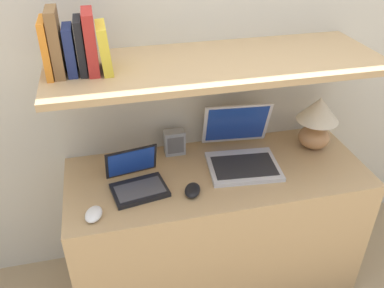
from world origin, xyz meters
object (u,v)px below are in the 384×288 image
Objects in this scene: laptop_large at (241,152)px; router_box at (175,142)px; computer_mouse at (193,190)px; book_red at (91,42)px; laptop_small at (137,181)px; second_mouse at (94,214)px; book_orange at (46,48)px; book_navy at (70,50)px; book_yellow at (104,48)px; book_brown at (56,43)px; book_black at (80,46)px; table_lamp at (317,119)px.

router_box is at bearing 154.24° from laptop_large.
book_red reaches higher than computer_mouse.
computer_mouse is (0.23, -0.10, -0.02)m from laptop_small.
router_box is (0.22, 0.23, 0.03)m from laptop_small.
laptop_small is at bearing 38.20° from second_mouse.
book_red reaches higher than book_orange.
book_navy is 1.00× the size of book_yellow.
book_brown is (-0.76, 0.01, 0.59)m from laptop_large.
book_black reaches higher than book_yellow.
book_brown is 0.06m from book_navy.
book_black is at bearing 147.94° from laptop_small.
laptop_large is 0.81m from book_yellow.
book_brown is at bearing -180.00° from book_yellow.
book_navy is 0.78× the size of book_red.
table_lamp reaches higher than computer_mouse.
book_black is (0.04, 0.00, 0.01)m from book_navy.
book_red is at bearing 150.64° from computer_mouse.
book_black is at bearing 0.00° from book_orange.
book_orange reaches higher than laptop_large.
book_red is at bearing 0.00° from book_navy.
second_mouse is 0.89× the size of router_box.
book_black is at bearing 180.00° from book_red.
book_yellow reaches higher than router_box.
table_lamp is at bearing -8.26° from router_box.
second_mouse is at bearing -165.65° from table_lamp.
book_brown is at bearing -163.63° from router_box.
computer_mouse is at bearing -22.94° from laptop_small.
router_box is at bearing 21.96° from book_red.
table_lamp is 1.52× the size of book_navy.
laptop_large is 0.97m from book_brown.
router_box is 0.71m from book_navy.
book_brown is (-0.24, 0.10, 0.61)m from laptop_small.
computer_mouse is at bearing -161.68° from table_lamp.
book_navy is (-1.12, -0.03, 0.46)m from table_lamp.
computer_mouse is 0.48× the size of book_brown.
book_navy is (-0.71, 0.01, 0.56)m from laptop_large.
router_box is at bearing 92.20° from computer_mouse.
router_box is 0.64m from book_yellow.
book_orange is 0.08m from book_navy.
computer_mouse is 0.66× the size of book_navy.
book_yellow is at bearing -178.09° from table_lamp.
laptop_small is at bearing -171.84° from table_lamp.
laptop_small is at bearing -132.75° from router_box.
computer_mouse is (-0.69, -0.23, -0.14)m from table_lamp.
table_lamp is 2.18× the size of router_box.
table_lamp is 1.09m from book_yellow.
book_black is 0.04m from book_red.
laptop_large is at bearing -174.16° from table_lamp.
book_red is at bearing -178.18° from table_lamp.
computer_mouse is at bearing -22.49° from book_brown.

